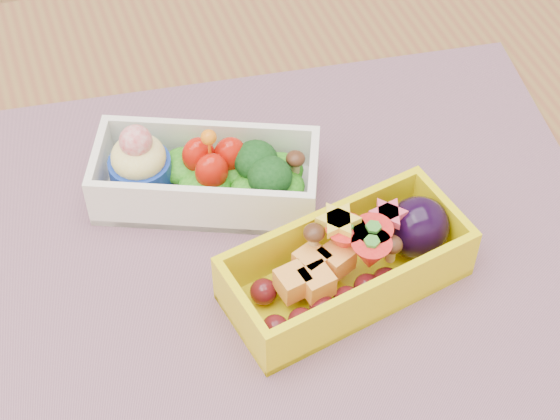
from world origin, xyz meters
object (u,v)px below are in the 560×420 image
object	(u,v)px
bento_yellow	(351,263)
placemat	(273,249)
table	(292,325)
bento_white	(205,175)

from	to	relation	value
bento_yellow	placemat	bearing A→B (deg)	119.09
table	bento_white	world-z (taller)	bento_white
table	bento_yellow	world-z (taller)	bento_yellow
table	bento_yellow	xyz separation A→B (m)	(0.03, -0.04, 0.13)
bento_white	bento_yellow	world-z (taller)	bento_white
table	placemat	xyz separation A→B (m)	(-0.01, 0.01, 0.10)
placemat	bento_yellow	world-z (taller)	bento_yellow
bento_yellow	bento_white	bearing A→B (deg)	111.37
table	bento_white	xyz separation A→B (m)	(-0.05, 0.08, 0.13)
placemat	bento_white	size ratio (longest dim) A/B	2.71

